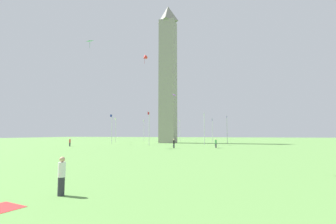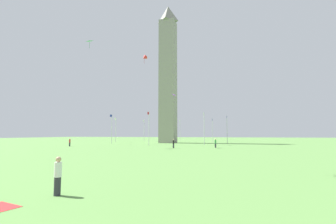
{
  "view_description": "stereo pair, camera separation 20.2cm",
  "coord_description": "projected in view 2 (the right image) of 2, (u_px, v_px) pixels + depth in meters",
  "views": [
    {
      "loc": [
        72.22,
        19.02,
        2.7
      ],
      "look_at": [
        0.0,
        0.0,
        9.42
      ],
      "focal_mm": 26.12,
      "sensor_mm": 36.0,
      "label": 1
    },
    {
      "loc": [
        72.17,
        19.21,
        2.7
      ],
      "look_at": [
        0.0,
        0.0,
        9.42
      ],
      "focal_mm": 26.12,
      "sensor_mm": 36.0,
      "label": 2
    }
  ],
  "objects": [
    {
      "name": "flagpole_sw",
      "position": [
        144.0,
        129.0,
        89.6
      ],
      "size": [
        1.12,
        0.14,
        8.02
      ],
      "color": "silver",
      "rests_on": "ground"
    },
    {
      "name": "flagpole_nw",
      "position": [
        112.0,
        128.0,
        65.72
      ],
      "size": [
        1.12,
        0.14,
        8.02
      ],
      "color": "silver",
      "rests_on": "ground"
    },
    {
      "name": "flagpole_s",
      "position": [
        180.0,
        129.0,
        91.37
      ],
      "size": [
        1.12,
        0.14,
        8.02
      ],
      "color": "silver",
      "rests_on": "ground"
    },
    {
      "name": "flagpole_w",
      "position": [
        116.0,
        129.0,
        78.97
      ],
      "size": [
        1.12,
        0.14,
        8.02
      ],
      "color": "silver",
      "rests_on": "ground"
    },
    {
      "name": "flagpole_se",
      "position": [
        212.0,
        129.0,
        83.24
      ],
      "size": [
        1.12,
        0.14,
        8.02
      ],
      "color": "silver",
      "rests_on": "ground"
    },
    {
      "name": "kite_green_diamond",
      "position": [
        90.0,
        41.0,
        52.26
      ],
      "size": [
        1.38,
        1.42,
        1.81
      ],
      "color": "green"
    },
    {
      "name": "kite_purple_diamond",
      "position": [
        174.0,
        95.0,
        63.07
      ],
      "size": [
        1.16,
        1.1,
        1.54
      ],
      "color": "purple"
    },
    {
      "name": "flagpole_n",
      "position": [
        149.0,
        127.0,
        57.59
      ],
      "size": [
        1.12,
        0.14,
        8.02
      ],
      "color": "silver",
      "rests_on": "ground"
    },
    {
      "name": "flagpole_e",
      "position": [
        227.0,
        128.0,
        69.98
      ],
      "size": [
        1.12,
        0.14,
        8.02
      ],
      "color": "silver",
      "rests_on": "ground"
    },
    {
      "name": "ground_plane",
      "position": [
        168.0,
        143.0,
        74.14
      ],
      "size": [
        260.0,
        260.0,
        0.0
      ],
      "primitive_type": "plane",
      "color": "#609347"
    },
    {
      "name": "flagpole_ne",
      "position": [
        204.0,
        127.0,
        59.36
      ],
      "size": [
        1.12,
        0.14,
        8.02
      ],
      "color": "silver",
      "rests_on": "ground"
    },
    {
      "name": "kite_red_delta",
      "position": [
        144.0,
        58.0,
        52.79
      ],
      "size": [
        1.52,
        1.4,
        1.9
      ],
      "color": "red"
    },
    {
      "name": "person_green_shirt",
      "position": [
        215.0,
        143.0,
        47.9
      ],
      "size": [
        0.32,
        0.32,
        1.78
      ],
      "rotation": [
        0.0,
        0.0,
        -2.77
      ],
      "color": "#2D2D38",
      "rests_on": "ground"
    },
    {
      "name": "obelisk_monument",
      "position": [
        168.0,
        73.0,
        76.09
      ],
      "size": [
        4.77,
        4.77,
        43.39
      ],
      "color": "gray",
      "rests_on": "ground"
    },
    {
      "name": "person_black_shirt",
      "position": [
        173.0,
        144.0,
        46.61
      ],
      "size": [
        0.32,
        0.32,
        1.73
      ],
      "rotation": [
        0.0,
        0.0,
        -2.39
      ],
      "color": "#2D2D38",
      "rests_on": "ground"
    },
    {
      "name": "person_white_shirt",
      "position": [
        58.0,
        176.0,
        10.79
      ],
      "size": [
        0.32,
        0.32,
        1.7
      ],
      "rotation": [
        0.0,
        0.0,
        -3.23
      ],
      "color": "#2D2D38",
      "rests_on": "ground"
    },
    {
      "name": "person_red_shirt",
      "position": [
        70.0,
        142.0,
        53.38
      ],
      "size": [
        0.32,
        0.32,
        1.75
      ],
      "rotation": [
        0.0,
        0.0,
        2.9
      ],
      "color": "#2D2D38",
      "rests_on": "ground"
    }
  ]
}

